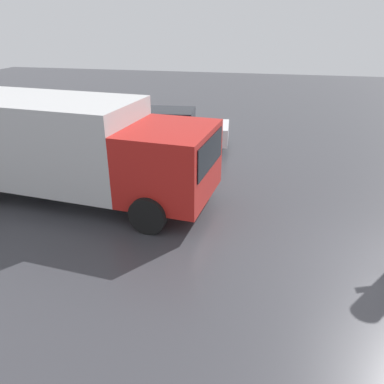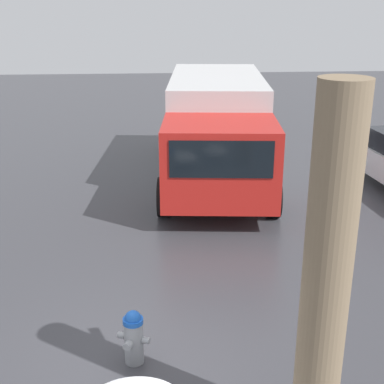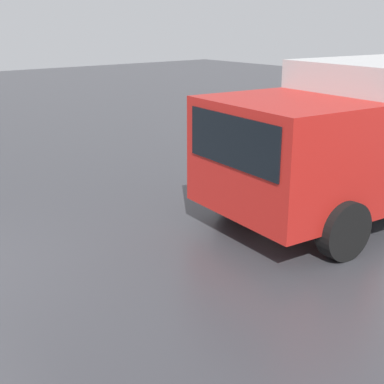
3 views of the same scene
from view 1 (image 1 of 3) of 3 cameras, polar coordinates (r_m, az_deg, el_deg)
name	(u,v)px [view 1 (image 1 of 3)]	position (r m, az deg, el deg)	size (l,w,h in m)	color
delivery_truck	(71,145)	(10.62, -17.91, 6.81)	(7.60, 3.32, 2.70)	red
parked_car	(171,128)	(14.60, -3.20, 9.65)	(4.44, 2.25, 1.48)	silver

